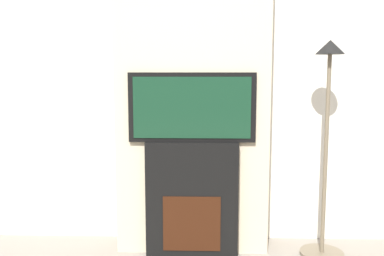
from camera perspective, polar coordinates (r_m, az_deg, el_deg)
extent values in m
cube|color=silver|center=(3.44, 0.17, 7.24)|extent=(6.00, 0.06, 2.70)
cube|color=beige|center=(3.25, 0.08, 7.23)|extent=(1.14, 0.32, 2.70)
cube|color=black|center=(3.23, 0.00, -9.36)|extent=(0.68, 0.14, 0.86)
cube|color=#33160A|center=(3.21, -0.04, -12.66)|extent=(0.42, 0.01, 0.41)
cube|color=black|center=(3.10, 0.00, 2.77)|extent=(0.92, 0.06, 0.50)
cube|color=#143823|center=(3.07, -0.02, 2.72)|extent=(0.85, 0.01, 0.44)
cylinder|color=#726651|center=(3.48, 16.91, -15.70)|extent=(0.32, 0.32, 0.03)
cylinder|color=#726651|center=(3.27, 17.40, -3.58)|extent=(0.03, 0.03, 1.46)
cone|color=black|center=(3.21, 17.95, 10.24)|extent=(0.21, 0.21, 0.10)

